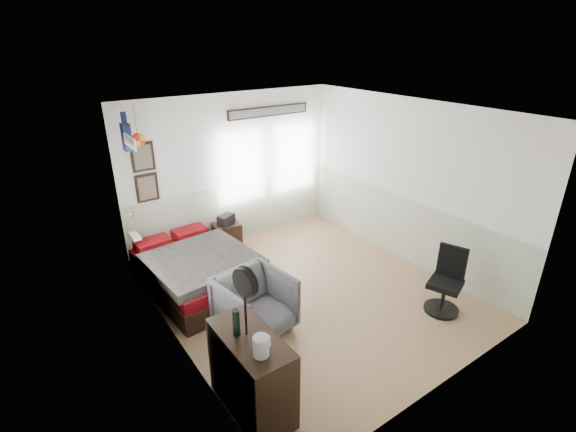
# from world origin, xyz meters

# --- Properties ---
(ground_plane) EXTENTS (4.00, 4.50, 0.01)m
(ground_plane) POSITION_xyz_m (0.00, 0.00, -0.01)
(ground_plane) COLOR #967652
(room_shell) EXTENTS (4.02, 4.52, 2.71)m
(room_shell) POSITION_xyz_m (-0.08, 0.19, 1.61)
(room_shell) COLOR white
(room_shell) RESTS_ON ground_plane
(wall_decor) EXTENTS (3.55, 1.32, 1.44)m
(wall_decor) POSITION_xyz_m (-1.10, 1.96, 2.10)
(wall_decor) COLOR black
(wall_decor) RESTS_ON room_shell
(bed) EXTENTS (1.53, 2.04, 0.62)m
(bed) POSITION_xyz_m (-1.30, 1.09, 0.30)
(bed) COLOR black
(bed) RESTS_ON ground_plane
(dresser) EXTENTS (0.48, 1.00, 0.90)m
(dresser) POSITION_xyz_m (-1.74, -1.31, 0.45)
(dresser) COLOR black
(dresser) RESTS_ON ground_plane
(armchair) EXTENTS (0.95, 0.97, 0.79)m
(armchair) POSITION_xyz_m (-1.08, -0.26, 0.39)
(armchair) COLOR slate
(armchair) RESTS_ON ground_plane
(nightstand) EXTENTS (0.50, 0.42, 0.46)m
(nightstand) POSITION_xyz_m (-0.30, 2.04, 0.23)
(nightstand) COLOR black
(nightstand) RESTS_ON ground_plane
(task_chair) EXTENTS (0.54, 0.54, 0.95)m
(task_chair) POSITION_xyz_m (1.32, -1.39, 0.39)
(task_chair) COLOR black
(task_chair) RESTS_ON ground_plane
(kettle) EXTENTS (0.17, 0.15, 0.20)m
(kettle) POSITION_xyz_m (-1.78, -1.58, 1.00)
(kettle) COLOR silver
(kettle) RESTS_ON dresser
(bottle) EXTENTS (0.07, 0.07, 0.28)m
(bottle) POSITION_xyz_m (-1.83, -1.21, 1.04)
(bottle) COLOR black
(bottle) RESTS_ON dresser
(stand_fan) EXTENTS (0.12, 0.30, 0.74)m
(stand_fan) POSITION_xyz_m (-1.73, -1.25, 1.47)
(stand_fan) COLOR black
(stand_fan) RESTS_ON dresser
(black_bag) EXTENTS (0.34, 0.29, 0.17)m
(black_bag) POSITION_xyz_m (-0.30, 2.04, 0.55)
(black_bag) COLOR black
(black_bag) RESTS_ON nightstand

